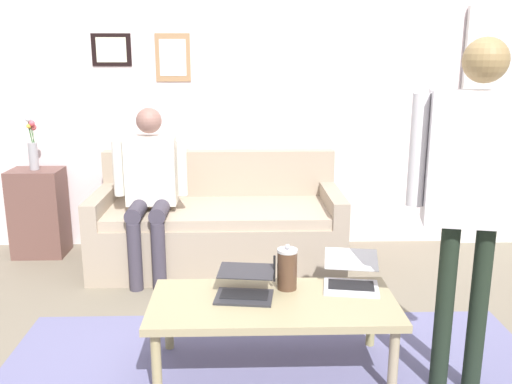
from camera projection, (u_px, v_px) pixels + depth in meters
ground_plane at (252, 377)px, 2.88m from camera, size 7.68×7.68×0.00m
area_rug at (274, 379)px, 2.86m from camera, size 2.96×1.49×0.01m
back_wall at (246, 92)px, 4.69m from camera, size 7.04×0.11×2.70m
interior_door at (505, 130)px, 4.75m from camera, size 0.82×0.09×2.05m
couch at (219, 227)px, 4.40m from camera, size 1.93×0.87×0.88m
coffee_table at (273, 308)px, 2.87m from camera, size 1.29×0.60×0.40m
laptop_left at (245, 288)px, 2.92m from camera, size 0.34×0.35×0.12m
laptop_center at (351, 277)px, 3.04m from camera, size 0.35×0.41×0.15m
french_press at (287, 269)px, 2.98m from camera, size 0.13×0.11×0.26m
side_shelf at (39, 213)px, 4.60m from camera, size 0.42×0.32×0.74m
flower_vase at (33, 148)px, 4.46m from camera, size 0.08×0.09×0.45m
person_standing at (474, 176)px, 2.52m from camera, size 0.60×0.28×1.73m
person_seated at (150, 183)px, 4.07m from camera, size 0.55×0.51×1.28m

